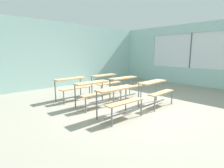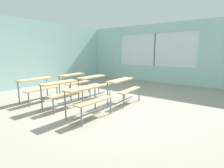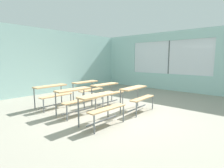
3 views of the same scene
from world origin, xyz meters
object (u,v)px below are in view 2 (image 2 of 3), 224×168
desk_bench_r0c0 (88,95)px  desk_bench_r0c1 (123,85)px  desk_bench_r1c1 (94,82)px  desk_bench_r2c0 (38,84)px  desk_bench_r1c0 (62,88)px  desk_bench_r2c1 (74,79)px

desk_bench_r0c0 → desk_bench_r0c1: bearing=-0.1°
desk_bench_r1c1 → desk_bench_r0c0: bearing=-140.0°
desk_bench_r0c0 → desk_bench_r2c0: 2.27m
desk_bench_r0c1 → desk_bench_r2c0: bearing=121.1°
desk_bench_r0c1 → desk_bench_r1c0: bearing=138.9°
desk_bench_r1c0 → desk_bench_r0c1: bearing=-37.5°
desk_bench_r1c0 → desk_bench_r2c1: same height
desk_bench_r0c1 → desk_bench_r1c1: bearing=89.9°
desk_bench_r0c1 → desk_bench_r2c0: same height
desk_bench_r0c0 → desk_bench_r2c1: same height
desk_bench_r2c0 → desk_bench_r1c0: bearing=-87.9°
desk_bench_r2c0 → desk_bench_r2c1: 1.46m
desk_bench_r1c1 → desk_bench_r0c1: bearing=-86.2°
desk_bench_r0c1 → desk_bench_r1c0: size_ratio=1.01×
desk_bench_r1c0 → desk_bench_r2c1: (1.39, 1.09, 0.00)m
desk_bench_r0c1 → desk_bench_r2c0: (-1.51, 2.30, 0.00)m
desk_bench_r2c1 → desk_bench_r1c0: bearing=-144.0°
desk_bench_r0c0 → desk_bench_r0c1: 1.52m
desk_bench_r2c1 → desk_bench_r2c0: bearing=175.8°
desk_bench_r1c0 → desk_bench_r2c0: same height
desk_bench_r1c1 → desk_bench_r2c1: 1.05m
desk_bench_r0c0 → desk_bench_r1c0: 1.13m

